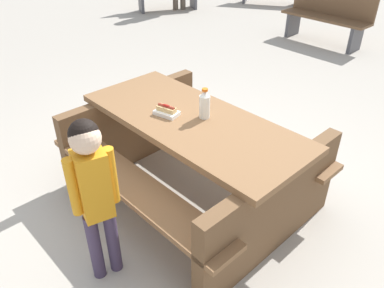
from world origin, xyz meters
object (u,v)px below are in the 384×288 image
(soda_bottle, at_px, (205,104))
(child_in_coat, at_px, (93,185))
(picnic_table, at_px, (192,153))
(hotdog_tray, at_px, (167,111))
(park_bench_near, at_px, (327,16))

(soda_bottle, bearing_deg, child_in_coat, 76.20)
(picnic_table, distance_m, hotdog_tray, 0.39)
(picnic_table, xyz_separation_m, soda_bottle, (-0.07, -0.06, 0.41))
(soda_bottle, distance_m, park_bench_near, 4.65)
(soda_bottle, bearing_deg, park_bench_near, -91.81)
(hotdog_tray, height_order, child_in_coat, child_in_coat)
(hotdog_tray, bearing_deg, park_bench_near, -95.02)
(park_bench_near, bearing_deg, child_in_coat, 86.04)
(picnic_table, height_order, park_bench_near, park_bench_near)
(soda_bottle, distance_m, child_in_coat, 1.02)
(soda_bottle, relative_size, hotdog_tray, 1.21)
(hotdog_tray, bearing_deg, soda_bottle, -161.44)
(child_in_coat, bearing_deg, hotdog_tray, -88.30)
(hotdog_tray, xyz_separation_m, child_in_coat, (-0.03, 0.89, -0.04))
(picnic_table, height_order, soda_bottle, soda_bottle)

